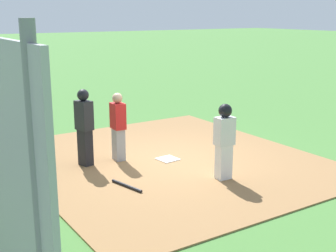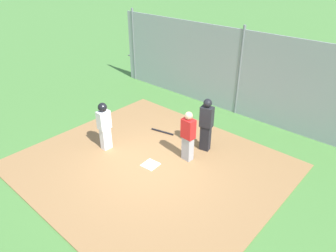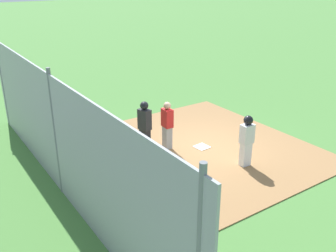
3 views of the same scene
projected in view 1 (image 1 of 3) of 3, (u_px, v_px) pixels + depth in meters
ground_plane at (168, 161)px, 10.74m from camera, size 140.00×140.00×0.00m
dirt_infield at (168, 160)px, 10.74m from camera, size 7.20×6.40×0.03m
home_plate at (168, 159)px, 10.73m from camera, size 0.47×0.47×0.02m
catcher at (118, 126)px, 10.53m from camera, size 0.40×0.28×1.59m
umpire at (84, 126)px, 10.14m from camera, size 0.43×0.34×1.73m
runner at (224, 137)px, 9.29m from camera, size 0.28×0.39×1.58m
baseball_bat at (127, 186)px, 9.02m from camera, size 0.85×0.25×0.06m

